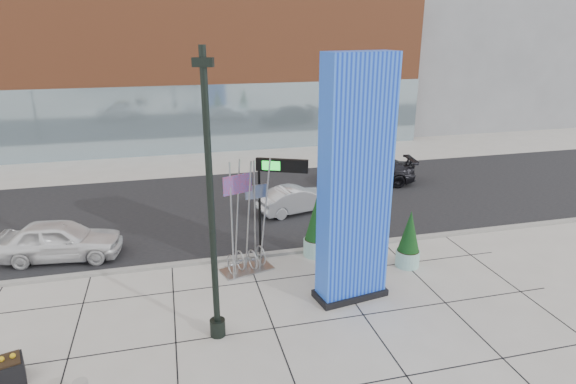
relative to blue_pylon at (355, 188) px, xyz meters
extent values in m
plane|color=#9E9991|center=(-4.00, -0.24, -3.99)|extent=(160.00, 160.00, 0.00)
cube|color=black|center=(-4.00, 9.76, -3.98)|extent=(80.00, 12.00, 0.02)
cube|color=gray|center=(-4.00, 3.76, -3.93)|extent=(80.00, 0.30, 0.12)
cube|color=#A0512E|center=(-3.00, 26.76, 1.51)|extent=(34.00, 10.00, 11.00)
cube|color=#8CA5B2|center=(-3.00, 21.96, -1.49)|extent=(34.00, 0.60, 5.00)
cube|color=slate|center=(22.00, 31.76, 5.01)|extent=(20.00, 18.00, 18.00)
cube|color=#0D2FCE|center=(0.00, 0.00, 0.14)|extent=(2.41, 1.28, 8.25)
cube|color=black|center=(0.00, 0.00, -3.87)|extent=(2.62, 1.49, 0.23)
cylinder|color=black|center=(-4.73, -1.15, 0.27)|extent=(0.19, 0.19, 8.51)
cylinder|color=black|center=(-4.73, -1.15, -3.72)|extent=(0.47, 0.47, 0.53)
cube|color=black|center=(-4.73, -1.15, 4.10)|extent=(0.58, 0.38, 0.23)
cube|color=#A4A6A9|center=(-3.19, 2.76, -3.96)|extent=(2.13, 1.46, 0.05)
cylinder|color=#A4A6A9|center=(-3.81, 2.58, -1.78)|extent=(0.08, 0.08, 4.42)
cylinder|color=#A4A6A9|center=(-3.46, 2.89, -1.78)|extent=(0.08, 0.08, 4.42)
cylinder|color=#A4A6A9|center=(-3.10, 2.67, -1.78)|extent=(0.08, 0.08, 4.42)
cylinder|color=#A4A6A9|center=(-2.71, 2.94, -1.78)|extent=(0.08, 0.08, 4.42)
cylinder|color=#A4A6A9|center=(-2.48, 2.54, -1.78)|extent=(0.08, 0.08, 4.42)
torus|color=#A4A6A9|center=(-3.85, 2.67, -3.56)|extent=(0.28, 0.79, 0.80)
torus|color=#A4A6A9|center=(-3.41, 2.85, -3.56)|extent=(0.28, 0.79, 0.80)
torus|color=#A4A6A9|center=(-2.97, 2.67, -3.56)|extent=(0.28, 0.79, 0.80)
torus|color=#A4A6A9|center=(-2.53, 2.85, -3.56)|extent=(0.28, 0.79, 0.80)
cube|color=red|center=(-3.46, 2.76, -0.45)|extent=(1.09, 0.45, 0.71)
cube|color=#A4A6A9|center=(-2.66, 2.85, -0.89)|extent=(0.88, 0.20, 0.53)
cylinder|color=black|center=(-2.48, 3.56, -1.89)|extent=(0.10, 0.10, 4.18)
cube|color=black|center=(-1.59, 3.56, 0.00)|extent=(1.89, 0.98, 0.50)
cube|color=#19D833|center=(-1.99, 3.45, 0.00)|extent=(0.64, 0.30, 0.35)
cylinder|color=#99CEC4|center=(3.00, 1.56, -3.66)|extent=(0.93, 0.93, 0.65)
cylinder|color=black|center=(3.00, 1.56, -3.34)|extent=(0.85, 0.85, 0.06)
cone|color=black|center=(3.00, 1.56, -2.50)|extent=(0.83, 0.83, 1.67)
cylinder|color=#99CEC4|center=(-0.21, 3.36, -3.63)|extent=(1.01, 1.01, 0.70)
cylinder|color=black|center=(-0.21, 3.36, -3.28)|extent=(0.93, 0.93, 0.06)
cone|color=black|center=(-0.21, 3.36, -2.38)|extent=(0.91, 0.91, 1.81)
cylinder|color=#99CEC4|center=(-0.20, 3.36, -3.66)|extent=(0.93, 0.93, 0.65)
cylinder|color=black|center=(-0.20, 3.36, -3.33)|extent=(0.86, 0.86, 0.06)
cone|color=black|center=(-0.20, 3.36, -2.49)|extent=(0.84, 0.84, 1.68)
imported|color=white|center=(-10.28, 5.56, -3.18)|extent=(4.92, 2.47, 1.61)
imported|color=#B8BAC0|center=(0.29, 8.26, -3.32)|extent=(4.24, 2.38, 1.32)
imported|color=black|center=(5.62, 11.65, -3.19)|extent=(5.76, 3.07, 1.59)
camera|label=1|loc=(-5.71, -13.78, 4.93)|focal=30.00mm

